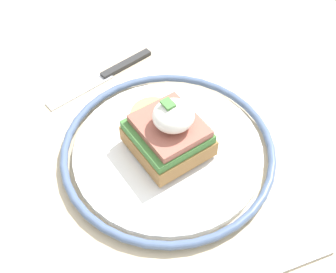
{
  "coord_description": "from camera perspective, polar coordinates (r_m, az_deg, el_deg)",
  "views": [
    {
      "loc": [
        -0.23,
        0.23,
        1.18
      ],
      "look_at": [
        0.03,
        0.04,
        0.78
      ],
      "focal_mm": 45.0,
      "sensor_mm": 36.0,
      "label": 1
    }
  ],
  "objects": [
    {
      "name": "dining_table",
      "position": [
        0.66,
        4.92,
        -9.64
      ],
      "size": [
        0.96,
        0.65,
        0.75
      ],
      "color": "#C6B28E",
      "rests_on": "ground_plane"
    },
    {
      "name": "plate",
      "position": [
        0.54,
        -0.0,
        -1.83
      ],
      "size": [
        0.27,
        0.27,
        0.02
      ],
      "color": "white",
      "rests_on": "dining_table"
    },
    {
      "name": "sandwich",
      "position": [
        0.51,
        0.08,
        0.64
      ],
      "size": [
        0.13,
        0.09,
        0.08
      ],
      "color": "#9E703D",
      "rests_on": "plate"
    },
    {
      "name": "knife",
      "position": [
        0.65,
        -7.78,
        8.54
      ],
      "size": [
        0.03,
        0.19,
        0.01
      ],
      "color": "#2D2D2D",
      "rests_on": "dining_table"
    }
  ]
}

